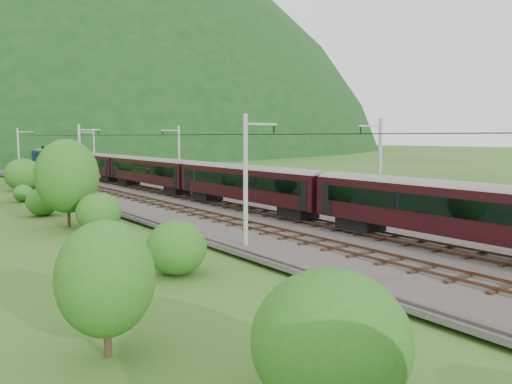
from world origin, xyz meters
TOP-DOWN VIEW (x-y plane):
  - ground at (0.00, 0.00)m, footprint 600.00×600.00m
  - railbed at (0.00, 10.00)m, footprint 14.00×220.00m
  - track_left at (-2.40, 10.00)m, footprint 2.40×220.00m
  - track_right at (2.40, 10.00)m, footprint 2.40×220.00m
  - catenary_left at (-6.12, 32.00)m, footprint 2.54×192.28m
  - catenary_right at (6.12, 32.00)m, footprint 2.54×192.28m
  - overhead_wires at (0.00, 10.00)m, footprint 4.83×198.00m
  - train at (2.40, 21.94)m, footprint 2.71×128.35m
  - hazard_post_near at (-0.19, 64.85)m, footprint 0.17×0.17m
  - hazard_post_far at (0.02, 65.20)m, footprint 0.18×0.18m
  - signal at (-4.06, 41.39)m, footprint 0.24×0.24m
  - vegetation_left at (-13.89, 16.41)m, footprint 13.44×142.81m
  - vegetation_right at (11.92, 18.33)m, footprint 4.96×103.85m

SIDE VIEW (x-z plane):
  - ground at x=0.00m, z-range 0.00..0.00m
  - railbed at x=0.00m, z-range 0.00..0.30m
  - track_left at x=-2.40m, z-range 0.24..0.51m
  - track_right at x=2.40m, z-range 0.24..0.51m
  - hazard_post_near at x=-0.19m, z-range 0.30..1.93m
  - hazard_post_far at x=0.02m, z-range 0.30..1.98m
  - vegetation_right at x=11.92m, z-range -0.21..2.97m
  - signal at x=-4.06m, z-range 0.49..2.64m
  - vegetation_left at x=-13.89m, z-range -0.81..6.28m
  - train at x=2.40m, z-range 0.90..5.60m
  - catenary_left at x=-6.12m, z-range 0.50..8.50m
  - catenary_right at x=6.12m, z-range 0.50..8.50m
  - overhead_wires at x=0.00m, z-range 7.08..7.12m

